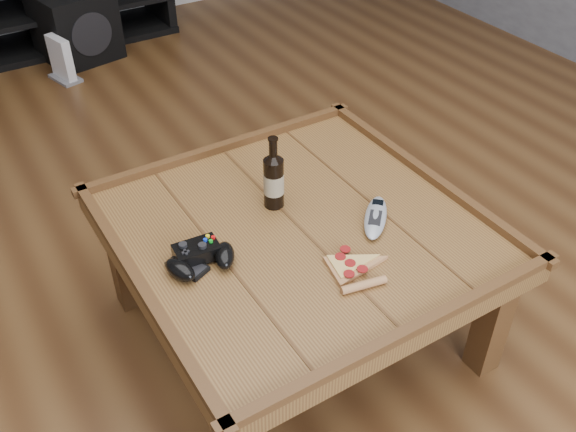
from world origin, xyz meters
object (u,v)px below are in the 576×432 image
coffee_table (298,242)px  game_console (62,61)px  beer_bottle (274,179)px  smartphone (187,266)px  pizza_slice (352,268)px  remote_control (376,217)px  game_controller (200,258)px  subwoofer (75,25)px  media_console (52,5)px

coffee_table → game_console: (-0.12, 2.25, -0.28)m
beer_bottle → smartphone: beer_bottle is taller
pizza_slice → remote_control: 0.23m
game_controller → smartphone: 0.04m
coffee_table → beer_bottle: 0.20m
remote_control → game_console: remote_control is taller
coffee_table → subwoofer: size_ratio=2.24×
pizza_slice → subwoofer: (0.03, 2.73, -0.26)m
media_console → coffee_table: bearing=-90.0°
remote_control → subwoofer: remote_control is taller
coffee_table → pizza_slice: bearing=-84.7°
coffee_table → game_console: size_ratio=4.19×
smartphone → coffee_table: bearing=-24.4°
remote_control → game_console: bearing=141.7°
coffee_table → game_console: 2.27m
media_console → pizza_slice: (0.02, -2.98, 0.21)m
game_controller → subwoofer: bearing=86.6°
game_controller → beer_bottle: bearing=27.7°
smartphone → media_console: bearing=59.5°
beer_bottle → subwoofer: size_ratio=0.51×
beer_bottle → pizza_slice: size_ratio=0.95×
beer_bottle → remote_control: beer_bottle is taller
coffee_table → media_console: (0.00, 2.75, -0.15)m
pizza_slice → remote_control: size_ratio=1.29×
media_console → game_controller: game_controller is taller
pizza_slice → game_console: (-0.14, 2.48, -0.35)m
smartphone → game_console: 2.28m
pizza_slice → game_console: size_ratio=1.01×
coffee_table → pizza_slice: (0.02, -0.23, 0.07)m
smartphone → subwoofer: bearing=57.5°
game_controller → remote_control: 0.53m
coffee_table → remote_control: size_ratio=5.35×
game_controller → game_console: game_controller is taller
remote_control → game_console: size_ratio=0.78×
coffee_table → smartphone: bearing=178.9°
game_controller → remote_control: size_ratio=1.11×
media_console → game_console: media_console is taller
smartphone → remote_control: bearing=-34.0°
beer_bottle → remote_control: 0.32m
media_console → beer_bottle: (-0.01, -2.62, 0.30)m
beer_bottle → game_console: bearing=92.9°
game_controller → subwoofer: (0.37, 2.50, -0.28)m
game_console → coffee_table: bearing=-101.8°
coffee_table → smartphone: coffee_table is taller
beer_bottle → game_controller: 0.34m
coffee_table → game_controller: bearing=-179.8°
subwoofer → game_console: bearing=-134.8°
subwoofer → coffee_table: bearing=-102.5°
media_console → game_controller: (-0.31, -2.75, 0.23)m
game_controller → pizza_slice: (0.33, -0.23, -0.02)m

